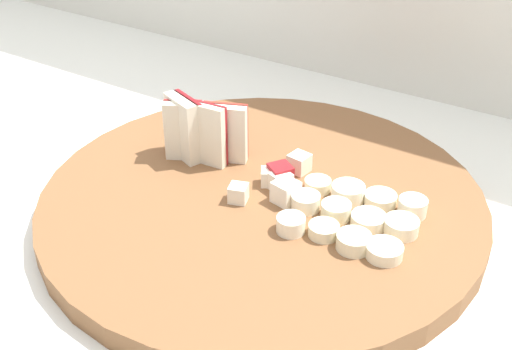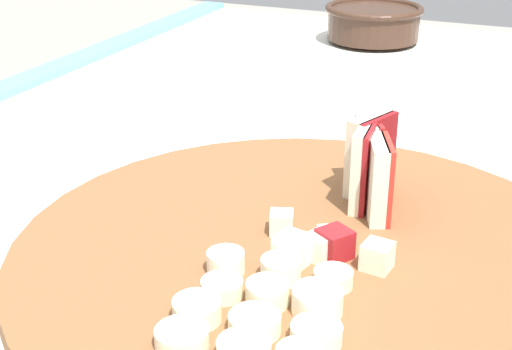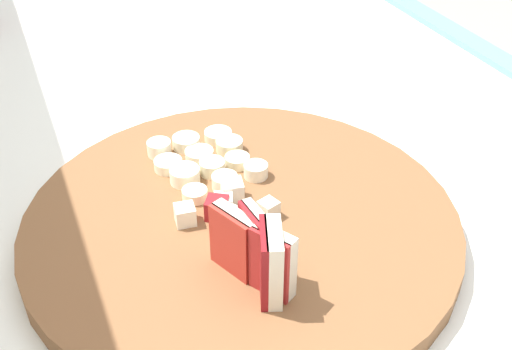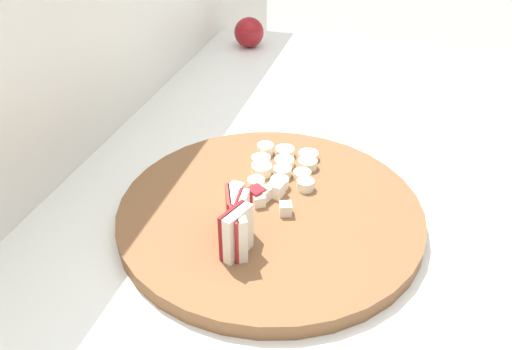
{
  "view_description": "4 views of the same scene",
  "coord_description": "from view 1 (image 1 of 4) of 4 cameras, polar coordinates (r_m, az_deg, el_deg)",
  "views": [
    {
      "loc": [
        0.29,
        -0.33,
        1.24
      ],
      "look_at": [
        0.03,
        0.08,
        0.94
      ],
      "focal_mm": 45.04,
      "sensor_mm": 36.0,
      "label": 1
    },
    {
      "loc": [
        0.44,
        0.23,
        1.16
      ],
      "look_at": [
        0.03,
        0.05,
        0.96
      ],
      "focal_mm": 51.62,
      "sensor_mm": 36.0,
      "label": 2
    },
    {
      "loc": [
        -0.41,
        0.25,
        1.3
      ],
      "look_at": [
        0.05,
        0.06,
        0.94
      ],
      "focal_mm": 45.58,
      "sensor_mm": 36.0,
      "label": 3
    },
    {
      "loc": [
        -0.51,
        -0.05,
        1.34
      ],
      "look_at": [
        0.03,
        0.1,
        0.96
      ],
      "focal_mm": 36.67,
      "sensor_mm": 36.0,
      "label": 4
    }
  ],
  "objects": [
    {
      "name": "cutting_board",
      "position": [
        0.59,
        0.53,
        -2.39
      ],
      "size": [
        0.41,
        0.41,
        0.02
      ],
      "primitive_type": "cylinder",
      "color": "brown",
      "rests_on": "tiled_countertop"
    },
    {
      "name": "apple_wedge_fan",
      "position": [
        0.63,
        -5.09,
        3.94
      ],
      "size": [
        0.08,
        0.05,
        0.06
      ],
      "color": "maroon",
      "rests_on": "cutting_board"
    },
    {
      "name": "tile_backsplash",
      "position": [
        0.98,
        9.81,
        -3.16
      ],
      "size": [
        2.4,
        0.04,
        1.37
      ],
      "primitive_type": "cube",
      "color": "silver",
      "rests_on": "ground"
    },
    {
      "name": "banana_slice_rows",
      "position": [
        0.55,
        8.74,
        -3.55
      ],
      "size": [
        0.12,
        0.1,
        0.02
      ],
      "color": "white",
      "rests_on": "cutting_board"
    },
    {
      "name": "apple_dice_pile",
      "position": [
        0.59,
        2.06,
        -0.45
      ],
      "size": [
        0.06,
        0.09,
        0.02
      ],
      "color": "#EFE5CC",
      "rests_on": "cutting_board"
    }
  ]
}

